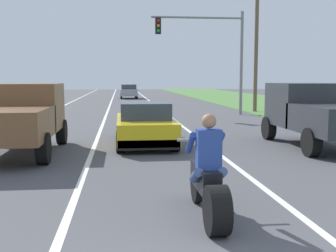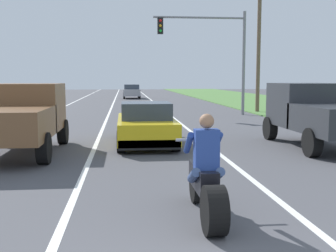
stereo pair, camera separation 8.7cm
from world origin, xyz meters
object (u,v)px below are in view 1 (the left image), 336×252
(sports_car_yellow, at_px, (145,125))
(pickup_truck_right_shoulder_dark_grey, at_px, (316,112))
(distant_car_far_ahead, at_px, (129,91))
(pickup_truck_left_lane_brown, at_px, (21,115))
(motorcycle_with_rider, at_px, (208,182))
(traffic_light_mast_near, at_px, (213,45))

(sports_car_yellow, relative_size, pickup_truck_right_shoulder_dark_grey, 0.90)
(sports_car_yellow, bearing_deg, distant_car_far_ahead, 89.78)
(sports_car_yellow, bearing_deg, pickup_truck_left_lane_brown, -158.77)
(pickup_truck_left_lane_brown, height_order, distant_car_far_ahead, pickup_truck_left_lane_brown)
(motorcycle_with_rider, height_order, pickup_truck_left_lane_brown, pickup_truck_left_lane_brown)
(motorcycle_with_rider, bearing_deg, pickup_truck_left_lane_brown, 123.38)
(pickup_truck_right_shoulder_dark_grey, height_order, traffic_light_mast_near, traffic_light_mast_near)
(traffic_light_mast_near, height_order, distant_car_far_ahead, traffic_light_mast_near)
(pickup_truck_right_shoulder_dark_grey, bearing_deg, motorcycle_with_rider, -126.46)
(sports_car_yellow, xyz_separation_m, traffic_light_mast_near, (4.59, 10.68, 3.42))
(traffic_light_mast_near, distance_m, distant_car_far_ahead, 21.84)
(pickup_truck_right_shoulder_dark_grey, relative_size, traffic_light_mast_near, 0.80)
(pickup_truck_right_shoulder_dark_grey, bearing_deg, traffic_light_mast_near, 93.22)
(motorcycle_with_rider, distance_m, distant_car_far_ahead, 39.39)
(sports_car_yellow, xyz_separation_m, pickup_truck_right_shoulder_dark_grey, (5.26, -1.16, 0.48))
(pickup_truck_left_lane_brown, xyz_separation_m, pickup_truck_right_shoulder_dark_grey, (8.84, 0.23, 0.00))
(motorcycle_with_rider, relative_size, pickup_truck_right_shoulder_dark_grey, 0.46)
(pickup_truck_left_lane_brown, relative_size, pickup_truck_right_shoulder_dark_grey, 1.00)
(motorcycle_with_rider, xyz_separation_m, traffic_light_mast_near, (4.09, 18.27, 3.46))
(motorcycle_with_rider, height_order, distant_car_far_ahead, motorcycle_with_rider)
(pickup_truck_right_shoulder_dark_grey, bearing_deg, distant_car_far_ahead, 98.85)
(sports_car_yellow, relative_size, pickup_truck_left_lane_brown, 0.90)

